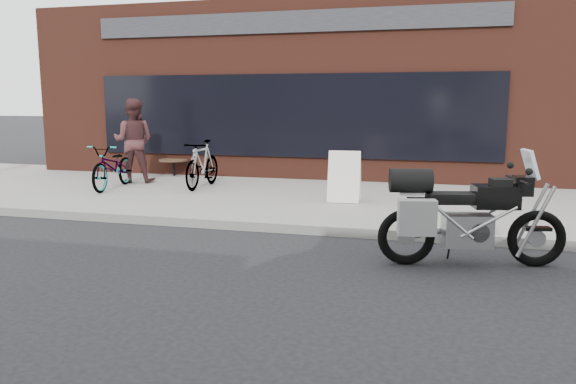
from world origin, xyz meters
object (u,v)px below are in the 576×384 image
object	(u,v)px
bicycle_rear	(202,164)
sandwich_sign	(344,176)
cafe_table	(174,161)
motorcycle	(460,216)
cafe_patron_left	(134,141)
bicycle_front	(113,166)

from	to	relation	value
bicycle_rear	sandwich_sign	bearing A→B (deg)	-14.52
bicycle_rear	cafe_table	distance (m)	2.27
motorcycle	cafe_patron_left	world-z (taller)	cafe_patron_left
cafe_patron_left	cafe_table	bearing A→B (deg)	-119.43
sandwich_sign	cafe_table	distance (m)	5.46
sandwich_sign	cafe_table	size ratio (longest dim) A/B	1.31
motorcycle	bicycle_rear	world-z (taller)	motorcycle
bicycle_rear	cafe_table	bearing A→B (deg)	132.38
bicycle_rear	cafe_table	size ratio (longest dim) A/B	2.35
bicycle_rear	cafe_patron_left	world-z (taller)	cafe_patron_left
bicycle_front	bicycle_rear	size ratio (longest dim) A/B	1.06
bicycle_rear	motorcycle	bearing A→B (deg)	-38.56
cafe_table	cafe_patron_left	world-z (taller)	cafe_patron_left
cafe_table	cafe_patron_left	bearing A→B (deg)	-105.64
cafe_patron_left	bicycle_rear	bearing A→B (deg)	155.03
bicycle_front	cafe_patron_left	world-z (taller)	cafe_patron_left
sandwich_sign	cafe_patron_left	bearing A→B (deg)	163.64
bicycle_front	sandwich_sign	size ratio (longest dim) A/B	1.92
motorcycle	bicycle_rear	distance (m)	6.79
sandwich_sign	cafe_table	bearing A→B (deg)	149.37
bicycle_front	sandwich_sign	world-z (taller)	bicycle_front
motorcycle	bicycle_front	bearing A→B (deg)	141.31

